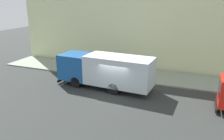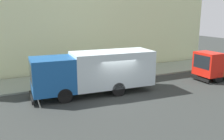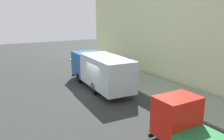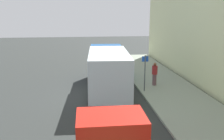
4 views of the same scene
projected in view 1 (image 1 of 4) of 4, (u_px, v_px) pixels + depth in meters
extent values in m
plane|color=#2C2F2D|center=(115.00, 93.00, 19.13)|extent=(80.00, 80.00, 0.00)
cube|color=gray|center=(132.00, 74.00, 23.67)|extent=(4.27, 30.00, 0.13)
cube|color=beige|center=(141.00, 17.00, 24.29)|extent=(0.50, 30.00, 11.46)
cube|color=#185095|center=(77.00, 66.00, 21.00)|extent=(2.64, 2.87, 2.29)
cube|color=black|center=(65.00, 61.00, 21.45)|extent=(2.08, 0.19, 1.28)
cube|color=silver|center=(119.00, 71.00, 19.26)|extent=(2.83, 5.92, 2.48)
cube|color=black|center=(65.00, 78.00, 21.98)|extent=(2.38, 0.27, 0.24)
cylinder|color=black|center=(76.00, 82.00, 20.19)|extent=(0.36, 0.98, 0.97)
cylinder|color=black|center=(88.00, 75.00, 22.07)|extent=(0.36, 0.98, 0.97)
cylinder|color=black|center=(114.00, 89.00, 18.70)|extent=(0.36, 0.98, 0.97)
cylinder|color=black|center=(123.00, 81.00, 20.58)|extent=(0.36, 0.98, 0.97)
cube|color=black|center=(220.00, 87.00, 15.82)|extent=(1.77, 0.08, 1.10)
cube|color=black|center=(216.00, 106.00, 16.28)|extent=(2.02, 0.15, 0.24)
cylinder|color=brown|center=(114.00, 70.00, 23.44)|extent=(0.37, 0.37, 0.84)
cylinder|color=maroon|center=(114.00, 63.00, 23.22)|extent=(0.49, 0.49, 0.63)
sphere|color=brown|center=(114.00, 59.00, 23.09)|extent=(0.23, 0.23, 0.23)
cylinder|color=#4C5156|center=(123.00, 66.00, 21.79)|extent=(0.08, 0.08, 2.49)
cube|color=blue|center=(123.00, 56.00, 21.49)|extent=(0.44, 0.03, 0.36)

